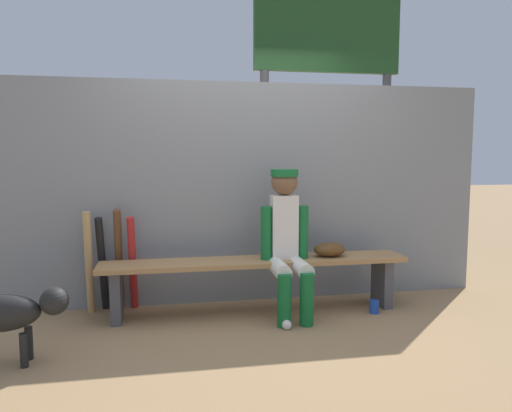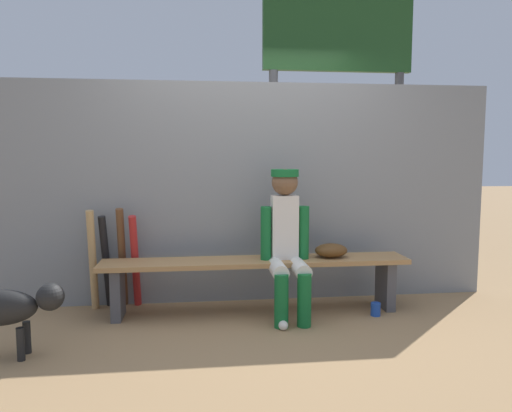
# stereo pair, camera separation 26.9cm
# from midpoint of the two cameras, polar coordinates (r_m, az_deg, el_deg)

# --- Properties ---
(ground_plane) EXTENTS (30.00, 30.00, 0.00)m
(ground_plane) POSITION_cam_midpoint_polar(r_m,az_deg,el_deg) (4.24, 1.86, -12.32)
(ground_plane) COLOR #9E7A51
(chainlink_fence) EXTENTS (4.43, 0.03, 1.97)m
(chainlink_fence) POSITION_cam_midpoint_polar(r_m,az_deg,el_deg) (4.41, 1.16, 1.50)
(chainlink_fence) COLOR gray
(chainlink_fence) RESTS_ON ground_plane
(dugout_bench) EXTENTS (2.58, 0.36, 0.46)m
(dugout_bench) POSITION_cam_midpoint_polar(r_m,az_deg,el_deg) (4.14, 1.88, -7.58)
(dugout_bench) COLOR #AD7F4C
(dugout_bench) RESTS_ON ground_plane
(player_seated) EXTENTS (0.41, 0.55, 1.21)m
(player_seated) POSITION_cam_midpoint_polar(r_m,az_deg,el_deg) (4.02, 5.54, -3.68)
(player_seated) COLOR silver
(player_seated) RESTS_ON ground_plane
(baseball_glove) EXTENTS (0.28, 0.20, 0.12)m
(baseball_glove) POSITION_cam_midpoint_polar(r_m,az_deg,el_deg) (4.25, 10.57, -5.13)
(baseball_glove) COLOR #593819
(baseball_glove) RESTS_ON dugout_bench
(bat_aluminum_red) EXTENTS (0.07, 0.26, 0.83)m
(bat_aluminum_red) POSITION_cam_midpoint_polar(r_m,az_deg,el_deg) (4.33, -12.19, -6.37)
(bat_aluminum_red) COLOR #B22323
(bat_aluminum_red) RESTS_ON ground_plane
(bat_wood_dark) EXTENTS (0.07, 0.26, 0.89)m
(bat_wood_dark) POSITION_cam_midpoint_polar(r_m,az_deg,el_deg) (4.37, -13.66, -5.90)
(bat_wood_dark) COLOR brown
(bat_wood_dark) RESTS_ON ground_plane
(bat_aluminum_black) EXTENTS (0.10, 0.21, 0.82)m
(bat_aluminum_black) POSITION_cam_midpoint_polar(r_m,az_deg,el_deg) (4.41, -15.43, -6.30)
(bat_aluminum_black) COLOR black
(bat_aluminum_black) RESTS_ON ground_plane
(bat_wood_tan) EXTENTS (0.07, 0.18, 0.87)m
(bat_wood_tan) POSITION_cam_midpoint_polar(r_m,az_deg,el_deg) (4.35, -16.86, -6.12)
(bat_wood_tan) COLOR tan
(bat_wood_tan) RESTS_ON ground_plane
(baseball) EXTENTS (0.07, 0.07, 0.07)m
(baseball) POSITION_cam_midpoint_polar(r_m,az_deg,el_deg) (3.84, 5.27, -13.74)
(baseball) COLOR white
(baseball) RESTS_ON ground_plane
(cup_on_ground) EXTENTS (0.08, 0.08, 0.11)m
(cup_on_ground) POSITION_cam_midpoint_polar(r_m,az_deg,el_deg) (4.29, 15.58, -11.55)
(cup_on_ground) COLOR #1E47AD
(cup_on_ground) RESTS_ON ground_plane
(cup_on_bench) EXTENTS (0.08, 0.08, 0.11)m
(cup_on_bench) POSITION_cam_midpoint_polar(r_m,az_deg,el_deg) (4.18, 6.23, -5.32)
(cup_on_bench) COLOR red
(cup_on_bench) RESTS_ON dugout_bench
(scoreboard) EXTENTS (1.96, 0.27, 3.34)m
(scoreboard) POSITION_cam_midpoint_polar(r_m,az_deg,el_deg) (5.77, 11.50, 15.57)
(scoreboard) COLOR #3F3F42
(scoreboard) RESTS_ON ground_plane
(dog) EXTENTS (0.84, 0.20, 0.49)m
(dog) POSITION_cam_midpoint_polar(r_m,az_deg,el_deg) (3.58, -25.29, -10.75)
(dog) COLOR black
(dog) RESTS_ON ground_plane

